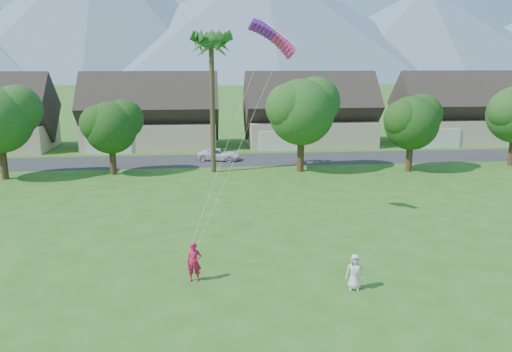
{
  "coord_description": "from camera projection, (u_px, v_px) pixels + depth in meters",
  "views": [
    {
      "loc": [
        -2.76,
        -16.5,
        9.93
      ],
      "look_at": [
        0.0,
        10.0,
        3.8
      ],
      "focal_mm": 35.0,
      "sensor_mm": 36.0,
      "label": 1
    }
  ],
  "objects": [
    {
      "name": "parked_car",
      "position": [
        219.0,
        155.0,
        51.19
      ],
      "size": [
        4.67,
        3.07,
        1.19
      ],
      "primitive_type": "imported",
      "rotation": [
        0.0,
        0.0,
        1.3
      ],
      "color": "white",
      "rests_on": "ground"
    },
    {
      "name": "kite_flyer",
      "position": [
        194.0,
        262.0,
        22.93
      ],
      "size": [
        0.71,
        0.5,
        1.85
      ],
      "primitive_type": "imported",
      "rotation": [
        0.0,
        0.0,
        -0.09
      ],
      "color": "#C0153E",
      "rests_on": "ground"
    },
    {
      "name": "fan_palm",
      "position": [
        211.0,
        39.0,
        43.27
      ],
      "size": [
        3.0,
        3.0,
        13.8
      ],
      "color": "#4C3D26",
      "rests_on": "ground"
    },
    {
      "name": "houses_row",
      "position": [
        232.0,
        117.0,
        59.45
      ],
      "size": [
        72.75,
        8.19,
        8.86
      ],
      "color": "beige",
      "rests_on": "ground"
    },
    {
      "name": "tree_row",
      "position": [
        222.0,
        119.0,
        44.34
      ],
      "size": [
        62.27,
        6.67,
        8.45
      ],
      "color": "#47301C",
      "rests_on": "ground"
    },
    {
      "name": "street",
      "position": [
        232.0,
        160.0,
        51.45
      ],
      "size": [
        90.0,
        7.0,
        0.01
      ],
      "primitive_type": "cube",
      "color": "#2D2D30",
      "rests_on": "ground"
    },
    {
      "name": "watcher",
      "position": [
        355.0,
        272.0,
        22.12
      ],
      "size": [
        0.9,
        0.7,
        1.64
      ],
      "primitive_type": "imported",
      "rotation": [
        0.0,
        0.0,
        -0.24
      ],
      "color": "silver",
      "rests_on": "ground"
    },
    {
      "name": "parafoil_kite",
      "position": [
        274.0,
        36.0,
        29.04
      ],
      "size": [
        3.1,
        1.16,
        0.5
      ],
      "rotation": [
        0.0,
        0.0,
        -0.11
      ],
      "color": "purple",
      "rests_on": "ground"
    },
    {
      "name": "mountain_ridge",
      "position": [
        227.0,
        24.0,
        265.03
      ],
      "size": [
        540.0,
        240.0,
        70.0
      ],
      "color": "slate",
      "rests_on": "ground"
    },
    {
      "name": "ground",
      "position": [
        284.0,
        336.0,
        18.5
      ],
      "size": [
        500.0,
        500.0,
        0.0
      ],
      "primitive_type": "plane",
      "color": "#2D6019",
      "rests_on": "ground"
    }
  ]
}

